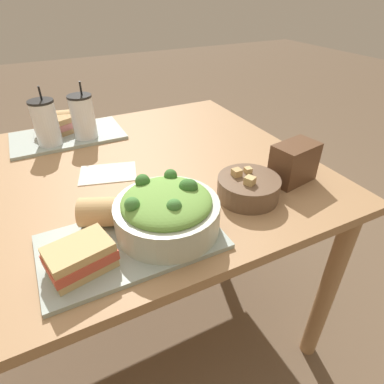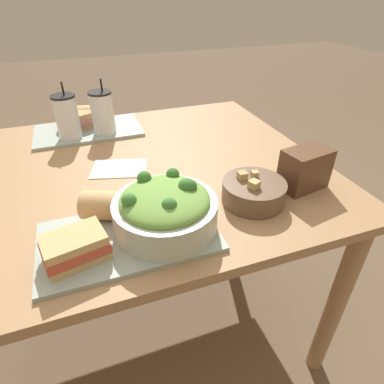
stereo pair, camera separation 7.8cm
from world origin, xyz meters
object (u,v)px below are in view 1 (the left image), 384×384
at_px(drink_cup_red, 85,118).
at_px(chip_bag, 294,163).
at_px(baguette_near, 112,211).
at_px(napkin_folded, 108,173).
at_px(salad_bowl, 167,210).
at_px(sandwich_near, 80,257).
at_px(drink_cup_dark, 46,124).
at_px(sandwich_far, 56,126).
at_px(baguette_far, 58,120).
at_px(soup_bowl, 248,187).

height_order(drink_cup_red, chip_bag, drink_cup_red).
height_order(baguette_near, chip_bag, chip_bag).
xyz_separation_m(baguette_near, napkin_folded, (0.05, 0.27, -0.05)).
xyz_separation_m(salad_bowl, sandwich_near, (-0.21, -0.04, -0.02)).
xyz_separation_m(salad_bowl, napkin_folded, (-0.06, 0.35, -0.06)).
bearing_deg(chip_bag, drink_cup_dark, 127.40).
relative_size(sandwich_far, drink_cup_dark, 0.76).
height_order(sandwich_near, napkin_folded, sandwich_near).
bearing_deg(sandwich_near, baguette_near, 37.57).
bearing_deg(baguette_far, chip_bag, -129.62).
relative_size(sandwich_near, drink_cup_dark, 0.71).
height_order(soup_bowl, drink_cup_red, drink_cup_red).
xyz_separation_m(sandwich_near, drink_cup_red, (0.15, 0.68, 0.04)).
distance_m(salad_bowl, drink_cup_red, 0.64).
distance_m(sandwich_near, drink_cup_red, 0.70).
bearing_deg(soup_bowl, salad_bowl, -172.08).
bearing_deg(soup_bowl, drink_cup_red, 118.25).
relative_size(sandwich_near, baguette_near, 0.88).
distance_m(baguette_far, drink_cup_red, 0.17).
bearing_deg(chip_bag, soup_bowl, 175.85).
height_order(baguette_near, sandwich_far, baguette_near).
xyz_separation_m(soup_bowl, drink_cup_dark, (-0.46, 0.60, 0.05)).
bearing_deg(baguette_near, salad_bowl, -100.32).
distance_m(salad_bowl, soup_bowl, 0.27).
xyz_separation_m(baguette_far, napkin_folded, (0.09, -0.43, -0.05)).
xyz_separation_m(salad_bowl, baguette_near, (-0.11, 0.08, -0.02)).
relative_size(baguette_near, chip_bag, 1.14).
xyz_separation_m(baguette_near, baguette_far, (-0.04, 0.70, 0.00)).
height_order(salad_bowl, napkin_folded, salad_bowl).
relative_size(drink_cup_red, chip_bag, 1.42).
bearing_deg(sandwich_far, salad_bowl, -101.56).
height_order(baguette_near, drink_cup_dark, drink_cup_dark).
bearing_deg(drink_cup_dark, baguette_far, 70.91).
xyz_separation_m(baguette_far, drink_cup_red, (0.09, -0.14, 0.04)).
distance_m(sandwich_far, napkin_folded, 0.39).
distance_m(drink_cup_red, chip_bag, 0.77).
xyz_separation_m(baguette_far, chip_bag, (0.59, -0.73, 0.01)).
bearing_deg(napkin_folded, baguette_near, -100.84).
xyz_separation_m(drink_cup_dark, chip_bag, (0.64, -0.59, -0.03)).
xyz_separation_m(soup_bowl, sandwich_far, (-0.42, 0.69, 0.01)).
xyz_separation_m(salad_bowl, sandwich_far, (-0.16, 0.73, -0.02)).
bearing_deg(sandwich_far, baguette_near, -109.86).
relative_size(salad_bowl, chip_bag, 1.69).
xyz_separation_m(sandwich_far, baguette_far, (0.01, 0.05, 0.00)).
height_order(baguette_near, baguette_far, same).
bearing_deg(chip_bag, salad_bowl, 177.16).
xyz_separation_m(sandwich_near, baguette_far, (0.06, 0.82, 0.00)).
height_order(sandwich_far, drink_cup_red, drink_cup_red).
height_order(sandwich_near, sandwich_far, same).
relative_size(sandwich_near, napkin_folded, 0.73).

